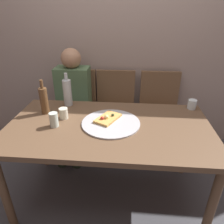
% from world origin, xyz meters
% --- Properties ---
extents(ground_plane, '(8.00, 8.00, 0.00)m').
position_xyz_m(ground_plane, '(0.00, 0.00, 0.00)').
color(ground_plane, '#424247').
extents(back_wall, '(6.00, 0.10, 2.60)m').
position_xyz_m(back_wall, '(0.00, 1.07, 1.30)').
color(back_wall, gray).
rests_on(back_wall, ground_plane).
extents(dining_table, '(1.55, 0.85, 0.74)m').
position_xyz_m(dining_table, '(0.00, 0.00, 0.66)').
color(dining_table, brown).
rests_on(dining_table, ground_plane).
extents(pizza_tray, '(0.45, 0.45, 0.01)m').
position_xyz_m(pizza_tray, '(0.01, 0.02, 0.74)').
color(pizza_tray, '#ADADB2').
rests_on(pizza_tray, dining_table).
extents(pizza_slice_last, '(0.22, 0.26, 0.05)m').
position_xyz_m(pizza_slice_last, '(-0.01, 0.07, 0.76)').
color(pizza_slice_last, tan).
rests_on(pizza_slice_last, pizza_tray).
extents(wine_bottle, '(0.07, 0.07, 0.29)m').
position_xyz_m(wine_bottle, '(-0.55, 0.16, 0.85)').
color(wine_bottle, brown).
rests_on(wine_bottle, dining_table).
extents(beer_bottle, '(0.08, 0.08, 0.30)m').
position_xyz_m(beer_bottle, '(-0.40, 0.33, 0.86)').
color(beer_bottle, '#B2BCC1').
rests_on(beer_bottle, dining_table).
extents(tumbler_near, '(0.06, 0.06, 0.11)m').
position_xyz_m(tumbler_near, '(-0.40, -0.05, 0.79)').
color(tumbler_near, '#B7C6BC').
rests_on(tumbler_near, dining_table).
extents(tumbler_far, '(0.07, 0.07, 0.09)m').
position_xyz_m(tumbler_far, '(-0.37, 0.08, 0.78)').
color(tumbler_far, beige).
rests_on(tumbler_far, dining_table).
extents(wine_glass, '(0.07, 0.07, 0.08)m').
position_xyz_m(wine_glass, '(0.70, 0.35, 0.78)').
color(wine_glass, silver).
rests_on(wine_glass, dining_table).
extents(chair_left, '(0.44, 0.44, 0.90)m').
position_xyz_m(chair_left, '(-0.47, 0.83, 0.51)').
color(chair_left, brown).
rests_on(chair_left, ground_plane).
extents(chair_middle, '(0.44, 0.44, 0.90)m').
position_xyz_m(chair_middle, '(-0.01, 0.83, 0.51)').
color(chair_middle, brown).
rests_on(chair_middle, ground_plane).
extents(chair_right, '(0.44, 0.44, 0.90)m').
position_xyz_m(chair_right, '(0.49, 0.83, 0.51)').
color(chair_right, brown).
rests_on(chair_right, ground_plane).
extents(guest_in_sweater, '(0.36, 0.56, 1.17)m').
position_xyz_m(guest_in_sweater, '(-0.47, 0.67, 0.64)').
color(guest_in_sweater, '#4C6B47').
rests_on(guest_in_sweater, ground_plane).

